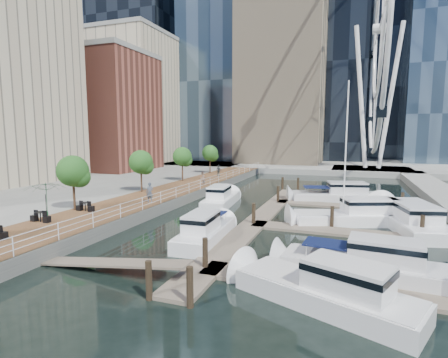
% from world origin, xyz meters
% --- Properties ---
extents(ground, '(520.00, 520.00, 0.00)m').
position_xyz_m(ground, '(0.00, 0.00, 0.00)').
color(ground, black).
rests_on(ground, ground).
extents(boardwalk, '(6.00, 60.00, 1.00)m').
position_xyz_m(boardwalk, '(-9.00, 15.00, 0.50)').
color(boardwalk, brown).
rests_on(boardwalk, ground).
extents(seawall, '(0.25, 60.00, 1.00)m').
position_xyz_m(seawall, '(-6.00, 15.00, 0.50)').
color(seawall, '#595954').
rests_on(seawall, ground).
extents(land_far, '(200.00, 114.00, 1.00)m').
position_xyz_m(land_far, '(0.00, 102.00, 0.50)').
color(land_far, gray).
rests_on(land_far, ground).
extents(pier, '(14.00, 12.00, 1.00)m').
position_xyz_m(pier, '(14.00, 52.00, 0.50)').
color(pier, gray).
rests_on(pier, ground).
extents(railing, '(0.10, 60.00, 1.05)m').
position_xyz_m(railing, '(-6.10, 15.00, 1.52)').
color(railing, white).
rests_on(railing, boardwalk).
extents(floating_docks, '(16.00, 34.00, 2.60)m').
position_xyz_m(floating_docks, '(7.97, 9.98, 0.49)').
color(floating_docks, '#6D6051').
rests_on(floating_docks, ground).
extents(midrise_condos, '(19.00, 67.00, 28.00)m').
position_xyz_m(midrise_condos, '(-33.57, 26.82, 13.42)').
color(midrise_condos, '#BCAD8E').
rests_on(midrise_condos, ground).
extents(ferris_wheel, '(5.80, 45.60, 47.80)m').
position_xyz_m(ferris_wheel, '(14.00, 52.00, 25.92)').
color(ferris_wheel, white).
rests_on(ferris_wheel, ground).
extents(street_trees, '(2.60, 42.60, 4.60)m').
position_xyz_m(street_trees, '(-11.40, 14.00, 4.29)').
color(street_trees, '#3F2B1C').
rests_on(street_trees, ground).
extents(cafe_tables, '(2.50, 13.70, 0.74)m').
position_xyz_m(cafe_tables, '(-10.40, -2.00, 1.37)').
color(cafe_tables, black).
rests_on(cafe_tables, ground).
extents(yacht_foreground, '(9.14, 3.22, 2.15)m').
position_xyz_m(yacht_foreground, '(11.00, -0.12, 0.00)').
color(yacht_foreground, silver).
rests_on(yacht_foreground, ground).
extents(pedestrian_near, '(0.73, 0.53, 1.88)m').
position_xyz_m(pedestrian_near, '(-7.28, 9.04, 1.94)').
color(pedestrian_near, '#444D5B').
rests_on(pedestrian_near, boardwalk).
extents(pedestrian_mid, '(0.81, 0.95, 1.71)m').
position_xyz_m(pedestrian_mid, '(-7.13, 20.98, 1.85)').
color(pedestrian_mid, gray).
rests_on(pedestrian_mid, boardwalk).
extents(pedestrian_far, '(1.08, 0.75, 1.70)m').
position_xyz_m(pedestrian_far, '(-8.60, 30.57, 1.85)').
color(pedestrian_far, '#333B40').
rests_on(pedestrian_far, boardwalk).
extents(moored_yachts, '(21.47, 30.42, 11.50)m').
position_xyz_m(moored_yachts, '(9.43, 10.98, 0.00)').
color(moored_yachts, white).
rests_on(moored_yachts, ground).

